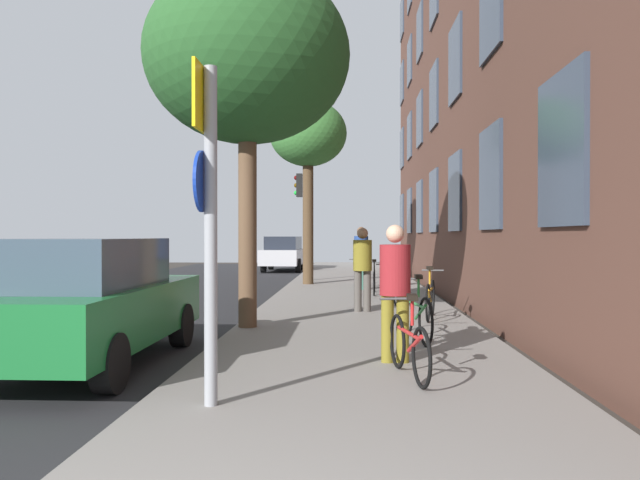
{
  "coord_description": "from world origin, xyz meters",
  "views": [
    {
      "loc": [
        0.95,
        -1.67,
        1.67
      ],
      "look_at": [
        0.22,
        13.7,
        1.56
      ],
      "focal_mm": 34.32,
      "sensor_mm": 36.0,
      "label": 1
    }
  ],
  "objects": [
    {
      "name": "ground_plane",
      "position": [
        -2.4,
        15.0,
        0.0
      ],
      "size": [
        41.8,
        41.8,
        0.0
      ],
      "primitive_type": "plane",
      "color": "#332D28"
    },
    {
      "name": "bicycle_3",
      "position": [
        1.9,
        12.19,
        0.51
      ],
      "size": [
        0.5,
        1.74,
        0.98
      ],
      "color": "black",
      "rests_on": "sidewalk"
    },
    {
      "name": "traffic_light",
      "position": [
        -0.67,
        19.33,
        2.67
      ],
      "size": [
        0.43,
        0.24,
        3.73
      ],
      "color": "black",
      "rests_on": "sidewalk"
    },
    {
      "name": "bicycle_1",
      "position": [
        1.94,
        7.39,
        0.5
      ],
      "size": [
        0.45,
        1.74,
        0.98
      ],
      "color": "black",
      "rests_on": "sidewalk"
    },
    {
      "name": "sign_post",
      "position": [
        -0.33,
        3.83,
        1.94
      ],
      "size": [
        0.16,
        0.6,
        3.09
      ],
      "color": "gray",
      "rests_on": "sidewalk"
    },
    {
      "name": "sidewalk",
      "position": [
        1.1,
        15.0,
        0.06
      ],
      "size": [
        4.2,
        38.0,
        0.12
      ],
      "primitive_type": "cube",
      "color": "gray",
      "rests_on": "ground"
    },
    {
      "name": "pedestrian_0",
      "position": [
        1.51,
        5.81,
        1.08
      ],
      "size": [
        0.47,
        0.47,
        1.68
      ],
      "color": "olive",
      "rests_on": "sidewalk"
    },
    {
      "name": "car_0",
      "position": [
        -2.4,
        5.9,
        0.84
      ],
      "size": [
        1.92,
        4.27,
        1.62
      ],
      "color": "#19662D",
      "rests_on": "road_asphalt"
    },
    {
      "name": "tree_near",
      "position": [
        -0.76,
        8.6,
        4.68
      ],
      "size": [
        3.47,
        3.47,
        6.06
      ],
      "color": "brown",
      "rests_on": "sidewalk"
    },
    {
      "name": "pedestrian_1",
      "position": [
        1.23,
        10.8,
        1.1
      ],
      "size": [
        0.54,
        0.54,
        1.71
      ],
      "color": "#4C4742",
      "rests_on": "sidewalk"
    },
    {
      "name": "bicycle_4",
      "position": [
        1.62,
        14.59,
        0.48
      ],
      "size": [
        0.42,
        1.73,
        0.92
      ],
      "color": "black",
      "rests_on": "sidewalk"
    },
    {
      "name": "bicycle_2",
      "position": [
        2.47,
        9.79,
        0.5
      ],
      "size": [
        0.52,
        1.72,
        0.98
      ],
      "color": "black",
      "rests_on": "sidewalk"
    },
    {
      "name": "pedestrian_2",
      "position": [
        1.3,
        15.83,
        1.15
      ],
      "size": [
        0.53,
        0.53,
        1.8
      ],
      "color": "#33594C",
      "rests_on": "sidewalk"
    },
    {
      "name": "bicycle_0",
      "position": [
        1.6,
        4.99,
        0.48
      ],
      "size": [
        0.45,
        1.57,
        0.92
      ],
      "color": "black",
      "rests_on": "sidewalk"
    },
    {
      "name": "tree_far",
      "position": [
        -0.36,
        17.88,
        4.85
      ],
      "size": [
        2.48,
        2.48,
        5.88
      ],
      "color": "#4C3823",
      "rests_on": "sidewalk"
    },
    {
      "name": "bicycle_5",
      "position": [
        1.2,
        16.99,
        0.48
      ],
      "size": [
        0.42,
        1.67,
        0.92
      ],
      "color": "black",
      "rests_on": "sidewalk"
    },
    {
      "name": "car_1",
      "position": [
        -2.1,
        26.84,
        0.84
      ],
      "size": [
        1.9,
        4.15,
        1.62
      ],
      "color": "#B7B7BC",
      "rests_on": "road_asphalt"
    },
    {
      "name": "road_asphalt",
      "position": [
        -4.5,
        15.0,
        0.01
      ],
      "size": [
        7.0,
        38.0,
        0.01
      ],
      "primitive_type": "cube",
      "color": "#232326",
      "rests_on": "ground"
    }
  ]
}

